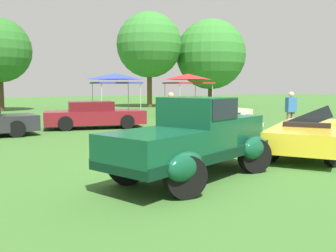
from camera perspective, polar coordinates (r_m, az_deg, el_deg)
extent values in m
plane|color=#386628|center=(8.53, 4.10, -7.08)|extent=(120.00, 120.00, 0.00)
cube|color=black|center=(7.93, 3.76, -3.96)|extent=(4.46, 3.17, 0.20)
cube|color=#0F472D|center=(8.92, 8.62, -0.42)|extent=(1.90, 1.67, 0.60)
ellipsoid|color=silver|center=(9.62, 11.14, -0.11)|extent=(0.37, 0.54, 0.68)
cube|color=#0F472D|center=(7.94, 4.28, 0.57)|extent=(1.52, 1.68, 1.04)
cube|color=black|center=(7.91, 4.30, 2.73)|extent=(1.45, 1.67, 0.40)
cube|color=#0F472D|center=(6.96, -2.12, -2.86)|extent=(2.28, 2.08, 0.48)
ellipsoid|color=#0F472D|center=(9.42, 5.06, -2.36)|extent=(0.98, 0.73, 0.52)
ellipsoid|color=#0F472D|center=(8.69, 12.89, -3.21)|extent=(0.98, 0.73, 0.52)
ellipsoid|color=#0F472D|center=(7.51, -6.21, -4.56)|extent=(0.98, 0.73, 0.52)
ellipsoid|color=#0F472D|center=(6.56, 2.60, -6.08)|extent=(0.98, 0.73, 0.52)
sphere|color=silver|center=(9.87, 9.05, 0.55)|extent=(0.18, 0.18, 0.18)
sphere|color=silver|center=(9.45, 13.62, 0.21)|extent=(0.18, 0.18, 0.18)
cylinder|color=black|center=(9.45, 5.05, -3.44)|extent=(0.76, 0.24, 0.76)
cylinder|color=black|center=(8.72, 12.87, -4.38)|extent=(0.76, 0.24, 0.76)
cylinder|color=black|center=(7.54, -6.19, -5.90)|extent=(0.76, 0.24, 0.76)
cylinder|color=black|center=(6.60, 2.59, -7.61)|extent=(0.76, 0.24, 0.76)
cube|color=yellow|center=(11.29, 20.24, -1.26)|extent=(4.40, 4.08, 0.52)
cube|color=yellow|center=(12.51, 20.89, 0.33)|extent=(2.26, 2.22, 0.20)
cube|color=black|center=(11.52, 20.46, 0.97)|extent=(0.85, 0.99, 0.82)
cube|color=black|center=(10.85, 20.06, -0.26)|extent=(0.99, 1.10, 0.28)
cube|color=silver|center=(13.54, 21.20, -1.36)|extent=(1.14, 1.33, 0.12)
cylinder|color=black|center=(12.77, 17.40, -1.43)|extent=(0.66, 0.20, 0.66)
cylinder|color=black|center=(10.13, 15.03, -3.26)|extent=(0.66, 0.20, 0.66)
cylinder|color=black|center=(9.96, 23.82, -3.74)|extent=(0.66, 0.20, 0.66)
cylinder|color=black|center=(15.31, -21.73, -0.41)|extent=(0.64, 0.22, 0.64)
cube|color=maroon|center=(17.61, -10.89, 1.30)|extent=(4.62, 2.22, 0.60)
cube|color=maroon|center=(17.56, -11.50, 2.91)|extent=(2.12, 1.68, 0.44)
cylinder|color=black|center=(17.05, -6.15, 0.62)|extent=(0.64, 0.22, 0.64)
cylinder|color=black|center=(16.78, -15.15, 0.35)|extent=(0.64, 0.22, 0.64)
cube|color=beige|center=(18.60, 6.21, 1.63)|extent=(3.91, 1.74, 0.60)
cube|color=#B3AB8E|center=(18.49, 5.81, 3.16)|extent=(1.73, 1.47, 0.44)
cylinder|color=black|center=(18.56, 10.52, 1.00)|extent=(0.64, 0.22, 0.64)
cylinder|color=black|center=(17.39, 4.08, 0.74)|extent=(0.64, 0.22, 0.64)
cylinder|color=#7F7056|center=(16.42, 18.17, 0.52)|extent=(0.16, 0.16, 0.86)
cylinder|color=#7F7056|center=(16.31, 17.59, 0.50)|extent=(0.16, 0.16, 0.86)
cube|color=#336BB2|center=(16.31, 17.97, 3.06)|extent=(0.42, 0.28, 0.60)
sphere|color=beige|center=(16.30, 18.01, 4.54)|extent=(0.22, 0.22, 0.22)
cylinder|color=#7F7056|center=(14.32, 0.30, 0.05)|extent=(0.16, 0.16, 0.86)
cylinder|color=#7F7056|center=(14.13, 0.57, -0.03)|extent=(0.16, 0.16, 0.86)
cube|color=#D1333D|center=(14.17, 0.44, 2.94)|extent=(0.27, 0.42, 0.60)
sphere|color=tan|center=(14.15, 0.44, 4.64)|extent=(0.22, 0.22, 0.22)
cylinder|color=#B7B7BC|center=(26.00, -5.96, 4.06)|extent=(0.05, 0.05, 2.05)
cylinder|color=#B7B7BC|center=(23.68, -4.13, 3.88)|extent=(0.05, 0.05, 2.05)
cylinder|color=#B7B7BC|center=(25.36, -11.25, 3.93)|extent=(0.05, 0.05, 2.05)
cylinder|color=#B7B7BC|center=(22.97, -9.92, 3.74)|extent=(0.05, 0.05, 2.05)
cube|color=#2D429E|center=(24.46, -7.85, 6.43)|extent=(2.73, 2.73, 0.10)
pyramid|color=#2D429E|center=(24.46, -7.87, 7.41)|extent=(2.67, 2.67, 0.38)
cylinder|color=#B7B7BC|center=(27.11, 4.13, 4.16)|extent=(0.05, 0.05, 2.05)
cylinder|color=#B7B7BC|center=(25.05, 6.67, 3.98)|extent=(0.05, 0.05, 2.05)
cylinder|color=#B7B7BC|center=(26.08, -0.47, 4.10)|extent=(0.05, 0.05, 2.05)
cylinder|color=#B7B7BC|center=(23.94, 1.77, 3.92)|extent=(0.05, 0.05, 2.05)
cube|color=red|center=(25.50, 3.04, 6.46)|extent=(2.62, 2.62, 0.10)
pyramid|color=red|center=(25.51, 3.04, 7.41)|extent=(2.57, 2.57, 0.38)
cylinder|color=#47331E|center=(31.25, -23.83, 5.00)|extent=(0.44, 0.44, 3.23)
cylinder|color=brown|center=(34.08, -2.79, 6.14)|extent=(0.44, 0.44, 3.92)
sphere|color=#337A2D|center=(34.27, -2.82, 12.06)|extent=(5.75, 5.75, 5.75)
cylinder|color=brown|center=(35.77, 6.38, 5.39)|extent=(0.44, 0.44, 3.03)
sphere|color=#337A2D|center=(35.89, 6.44, 10.64)|extent=(6.43, 6.43, 6.43)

